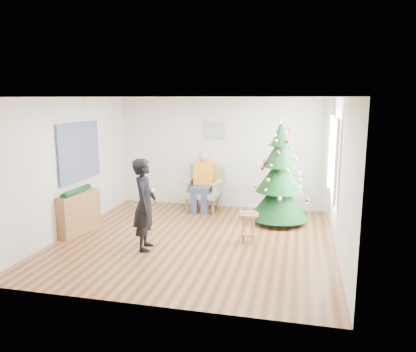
% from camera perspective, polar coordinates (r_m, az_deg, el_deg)
% --- Properties ---
extents(floor, '(5.00, 5.00, 0.00)m').
position_cam_1_polar(floor, '(7.64, -1.76, -8.94)').
color(floor, brown).
rests_on(floor, ground).
extents(ceiling, '(5.00, 5.00, 0.00)m').
position_cam_1_polar(ceiling, '(7.19, -1.88, 10.97)').
color(ceiling, white).
rests_on(ceiling, wall_back).
extents(wall_back, '(5.00, 0.00, 5.00)m').
position_cam_1_polar(wall_back, '(9.71, 1.94, 3.23)').
color(wall_back, silver).
rests_on(wall_back, floor).
extents(wall_front, '(5.00, 0.00, 5.00)m').
position_cam_1_polar(wall_front, '(4.98, -9.17, -4.21)').
color(wall_front, silver).
rests_on(wall_front, floor).
extents(wall_left, '(0.00, 5.00, 5.00)m').
position_cam_1_polar(wall_left, '(8.29, -18.78, 1.35)').
color(wall_left, silver).
rests_on(wall_left, floor).
extents(wall_right, '(0.00, 5.00, 5.00)m').
position_cam_1_polar(wall_right, '(7.10, 18.10, -0.11)').
color(wall_right, silver).
rests_on(wall_right, floor).
extents(window_panel, '(0.04, 1.30, 1.40)m').
position_cam_1_polar(window_panel, '(8.05, 17.37, 2.61)').
color(window_panel, white).
rests_on(window_panel, wall_right).
extents(curtains, '(0.05, 1.75, 1.50)m').
position_cam_1_polar(curtains, '(8.04, 17.15, 2.62)').
color(curtains, white).
rests_on(curtains, wall_right).
extents(christmas_tree, '(1.23, 1.23, 2.22)m').
position_cam_1_polar(christmas_tree, '(8.52, 10.02, -0.04)').
color(christmas_tree, '#3F2816').
rests_on(christmas_tree, floor).
extents(stool, '(0.37, 0.37, 0.55)m').
position_cam_1_polar(stool, '(7.42, 5.68, -7.27)').
color(stool, brown).
rests_on(stool, floor).
extents(laptop, '(0.34, 0.26, 0.02)m').
position_cam_1_polar(laptop, '(7.34, 5.72, -5.17)').
color(laptop, silver).
rests_on(laptop, stool).
extents(armchair, '(0.85, 0.77, 1.04)m').
position_cam_1_polar(armchair, '(9.53, -0.65, -2.48)').
color(armchair, gray).
rests_on(armchair, floor).
extents(seated_person, '(0.47, 0.67, 1.36)m').
position_cam_1_polar(seated_person, '(9.41, -0.75, -0.68)').
color(seated_person, navy).
rests_on(seated_person, armchair).
extents(standing_man, '(0.49, 0.65, 1.60)m').
position_cam_1_polar(standing_man, '(7.04, -8.90, -3.96)').
color(standing_man, black).
rests_on(standing_man, floor).
extents(game_controller, '(0.06, 0.13, 0.04)m').
position_cam_1_polar(game_controller, '(6.89, -7.74, -1.98)').
color(game_controller, white).
rests_on(game_controller, standing_man).
extents(console, '(0.49, 1.04, 0.80)m').
position_cam_1_polar(console, '(8.29, -17.84, -4.96)').
color(console, brown).
rests_on(console, floor).
extents(garland, '(0.14, 0.90, 0.14)m').
position_cam_1_polar(garland, '(8.19, -18.00, -2.13)').
color(garland, black).
rests_on(garland, console).
extents(tapestry, '(0.03, 1.50, 1.15)m').
position_cam_1_polar(tapestry, '(8.49, -17.60, 3.34)').
color(tapestry, black).
rests_on(tapestry, wall_left).
extents(framed_picture, '(0.52, 0.05, 0.42)m').
position_cam_1_polar(framed_picture, '(9.66, 0.74, 6.48)').
color(framed_picture, tan).
rests_on(framed_picture, wall_back).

